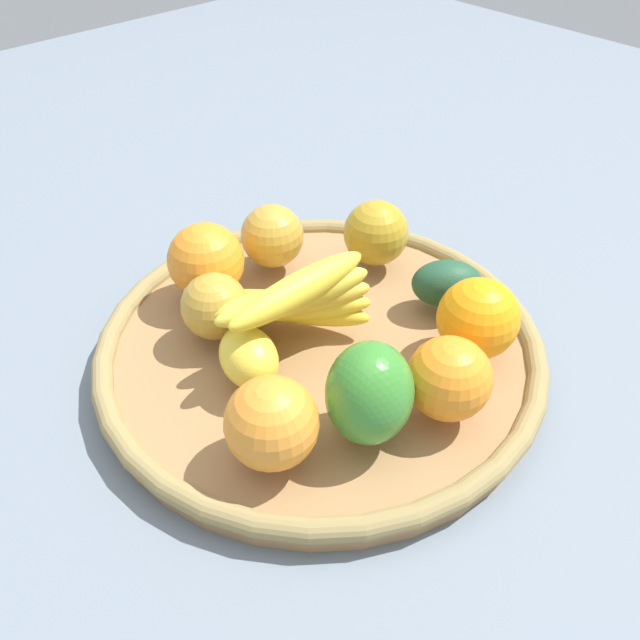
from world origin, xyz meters
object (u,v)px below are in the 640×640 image
banana_bunch (293,300)px  orange_3 (449,379)px  orange_0 (272,423)px  lemon_0 (250,359)px  apple_2 (376,233)px  apple_1 (272,236)px  apple_0 (215,306)px  orange_2 (206,261)px  bell_pepper (369,393)px  orange_1 (478,318)px  avocado (447,284)px

banana_bunch → orange_3: (-0.03, 0.17, -0.01)m
orange_0 → lemon_0: orange_0 is taller
lemon_0 → apple_2: size_ratio=0.95×
apple_1 → orange_3: bearing=83.3°
apple_0 → apple_2: bearing=174.4°
orange_2 → bell_pepper: size_ratio=0.88×
banana_bunch → orange_1: bearing=130.1°
apple_0 → avocado: bearing=148.7°
orange_0 → lemon_0: size_ratio=1.11×
apple_0 → bell_pepper: bearing=95.5°
lemon_0 → bell_pepper: 0.13m
lemon_0 → apple_2: 0.24m
apple_2 → orange_3: orange_3 is taller
lemon_0 → bell_pepper: bearing=106.5°
orange_2 → banana_bunch: 0.12m
lemon_0 → apple_1: 0.20m
orange_3 → avocado: bearing=-140.9°
orange_0 → orange_3: 0.16m
apple_2 → avocado: bearing=88.8°
apple_1 → orange_3: size_ratio=0.95×
lemon_0 → avocado: bearing=167.5°
apple_0 → avocado: size_ratio=0.91×
orange_2 → avocado: bearing=132.9°
banana_bunch → orange_0: bearing=42.4°
orange_0 → bell_pepper: (-0.08, 0.04, 0.01)m
orange_0 → bell_pepper: 0.09m
apple_0 → orange_0: 0.17m
orange_2 → avocado: orange_2 is taller
apple_0 → bell_pepper: bell_pepper is taller
orange_2 → lemon_0: size_ratio=1.16×
apple_1 → orange_0: bearing=50.3°
orange_3 → banana_bunch: bearing=-78.9°
orange_0 → orange_3: orange_0 is taller
orange_1 → orange_3: size_ratio=1.05×
orange_1 → orange_2: bearing=-61.7°
orange_3 → orange_0: bearing=-23.8°
orange_2 → orange_0: bearing=67.4°
orange_1 → orange_3: bearing=20.7°
apple_2 → orange_3: bearing=59.1°
orange_0 → avocado: (-0.27, -0.03, -0.01)m
orange_1 → apple_1: orange_1 is taller
apple_2 → lemon_0: bearing=14.0°
bell_pepper → apple_0: bearing=-120.8°
lemon_0 → bell_pepper: size_ratio=0.76×
apple_2 → avocado: (0.00, 0.11, -0.01)m
orange_0 → orange_1: bearing=171.7°
orange_2 → banana_bunch: bearing=100.5°
apple_2 → apple_1: 0.12m
banana_bunch → bell_pepper: bearing=75.3°
orange_2 → orange_3: (-0.06, 0.29, -0.00)m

